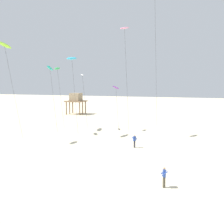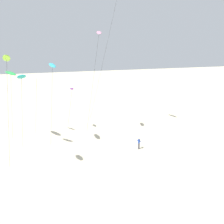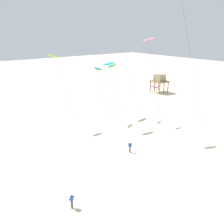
% 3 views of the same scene
% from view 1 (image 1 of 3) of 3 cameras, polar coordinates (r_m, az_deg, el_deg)
% --- Properties ---
extents(ground_plane, '(260.00, 260.00, 0.00)m').
position_cam_1_polar(ground_plane, '(29.98, -6.99, -10.68)').
color(ground_plane, beige).
extents(kite_pink, '(1.30, 6.09, 16.54)m').
position_cam_1_polar(kite_pink, '(46.37, 2.36, 15.16)').
color(kite_pink, pink).
rests_on(kite_pink, ground).
extents(kite_white, '(1.38, 3.82, 9.73)m').
position_cam_1_polar(kite_white, '(52.74, -5.55, 6.74)').
color(kite_white, white).
rests_on(kite_white, ground).
extents(kite_green, '(1.90, 4.58, 10.87)m').
position_cam_1_polar(kite_green, '(52.78, -10.19, 7.97)').
color(kite_green, green).
rests_on(kite_green, ground).
extents(kite_cyan, '(0.97, 3.95, 12.21)m').
position_cam_1_polar(kite_cyan, '(46.41, -7.51, 9.84)').
color(kite_cyan, '#33BFE0').
rests_on(kite_cyan, ground).
extents(kite_lime, '(1.10, 5.33, 13.72)m').
position_cam_1_polar(kite_lime, '(43.22, -19.44, 11.58)').
color(kite_lime, '#8CD833').
rests_on(kite_lime, ground).
extents(kite_purple, '(1.03, 3.59, 7.72)m').
position_cam_1_polar(kite_purple, '(51.53, 0.73, 4.51)').
color(kite_purple, purple).
rests_on(kite_purple, ground).
extents(kite_teal, '(1.53, 3.84, 11.02)m').
position_cam_1_polar(kite_teal, '(48.62, -11.52, 7.97)').
color(kite_teal, teal).
rests_on(kite_teal, ground).
extents(kite_flyer_nearest, '(0.66, 0.68, 1.67)m').
position_cam_1_polar(kite_flyer_nearest, '(25.20, 9.71, -11.84)').
color(kite_flyer_nearest, '#4C4738').
rests_on(kite_flyer_nearest, ground).
extents(kite_flyer_middle, '(0.73, 0.73, 1.67)m').
position_cam_1_polar(kite_flyer_middle, '(39.10, 4.23, -5.38)').
color(kite_flyer_middle, '#33333D').
rests_on(kite_flyer_middle, ground).
extents(stilt_house, '(4.59, 4.32, 5.36)m').
position_cam_1_polar(stilt_house, '(77.85, -6.76, 2.46)').
color(stilt_house, '#846647').
rests_on(stilt_house, ground).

